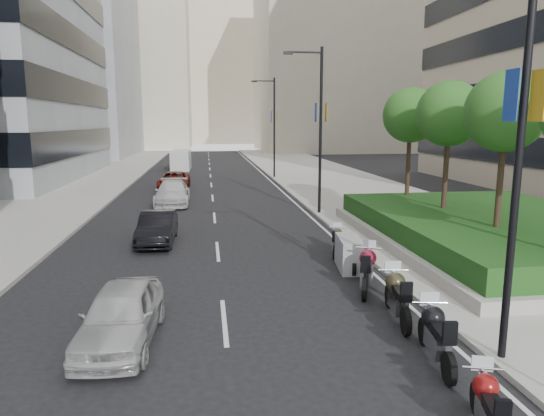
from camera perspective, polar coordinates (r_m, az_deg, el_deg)
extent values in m
plane|color=black|center=(9.58, 5.08, -22.06)|extent=(160.00, 160.00, 0.00)
cube|color=#9E9B93|center=(39.74, 8.21, 2.70)|extent=(10.00, 100.00, 0.15)
cube|color=#9E9B93|center=(39.55, -22.52, 2.00)|extent=(8.00, 100.00, 0.15)
cube|color=silver|center=(38.64, 0.62, 2.50)|extent=(0.12, 100.00, 0.01)
cube|color=silver|center=(38.24, -7.12, 2.34)|extent=(0.12, 100.00, 0.01)
cube|color=gray|center=(81.59, -24.43, 16.16)|extent=(22.00, 26.00, 30.00)
cube|color=#B7AD93|center=(91.99, 7.77, 18.03)|extent=(28.00, 24.00, 36.00)
cube|color=#B7AD93|center=(109.75, -16.79, 15.87)|extent=(26.00, 24.00, 34.00)
cube|color=#B7AD93|center=(128.71, -6.21, 16.20)|extent=(30.00, 24.00, 38.00)
cube|color=#A39F98|center=(21.99, 25.21, -3.36)|extent=(10.00, 14.00, 0.40)
cube|color=#113C15|center=(21.87, 25.33, -1.83)|extent=(9.40, 13.40, 0.80)
cylinder|color=#332319|center=(19.15, 25.14, 1.49)|extent=(0.22, 0.22, 4.00)
sphere|color=#184C19|center=(18.98, 25.80, 10.17)|extent=(2.80, 2.80, 2.80)
cylinder|color=#332319|center=(22.58, 19.69, 3.02)|extent=(0.22, 0.22, 4.00)
sphere|color=#184C19|center=(22.44, 20.13, 10.38)|extent=(2.80, 2.80, 2.80)
cylinder|color=#332319|center=(26.17, 15.69, 4.12)|extent=(0.22, 0.22, 4.00)
sphere|color=#184C19|center=(26.05, 15.99, 10.47)|extent=(2.80, 2.80, 2.80)
cylinder|color=black|center=(10.84, 27.10, 5.86)|extent=(0.16, 0.16, 9.00)
cube|color=gold|center=(11.00, 28.78, 11.52)|extent=(0.02, 0.45, 1.00)
cube|color=#1B3D98|center=(10.68, 26.31, 11.80)|extent=(0.02, 0.45, 1.00)
cylinder|color=black|center=(26.63, 5.73, 8.74)|extent=(0.16, 0.16, 9.00)
cylinder|color=black|center=(26.68, 3.92, 17.82)|extent=(1.80, 0.10, 0.10)
cube|color=black|center=(26.51, 1.91, 17.77)|extent=(0.50, 0.22, 0.14)
cube|color=gold|center=(26.69, 6.37, 11.10)|extent=(0.02, 0.45, 1.00)
cube|color=#1B3D98|center=(26.56, 5.17, 11.12)|extent=(0.02, 0.45, 1.00)
cylinder|color=black|center=(44.33, 0.27, 9.29)|extent=(0.16, 0.16, 9.00)
cylinder|color=black|center=(44.36, -0.91, 14.72)|extent=(1.80, 0.10, 0.10)
cube|color=black|center=(44.26, -2.11, 14.66)|extent=(0.50, 0.22, 0.14)
cube|color=gold|center=(44.37, 0.64, 10.71)|extent=(0.02, 0.45, 1.00)
cube|color=#1B3D98|center=(44.30, -0.09, 10.72)|extent=(0.02, 0.45, 1.00)
cylinder|color=black|center=(9.88, 22.92, -19.91)|extent=(0.27, 0.56, 0.56)
cube|color=silver|center=(9.17, 24.17, -21.41)|extent=(0.48, 0.81, 0.38)
sphere|color=maroon|center=(9.25, 23.84, -18.66)|extent=(0.43, 0.43, 0.43)
cube|color=black|center=(8.80, 24.78, -20.69)|extent=(0.44, 0.72, 0.14)
cylinder|color=silver|center=(9.37, 23.55, -16.89)|extent=(0.65, 0.24, 0.04)
cylinder|color=black|center=(10.58, 20.11, -17.32)|extent=(0.23, 0.67, 0.66)
cylinder|color=black|center=(12.03, 17.50, -13.73)|extent=(0.23, 0.67, 0.66)
cube|color=silver|center=(11.18, 18.84, -14.69)|extent=(0.46, 0.94, 0.44)
sphere|color=black|center=(11.33, 18.43, -12.13)|extent=(0.51, 0.51, 0.51)
cube|color=black|center=(10.77, 19.46, -13.74)|extent=(0.42, 0.83, 0.17)
cylinder|color=silver|center=(11.50, 18.08, -10.53)|extent=(0.78, 0.18, 0.05)
cylinder|color=black|center=(12.44, 15.48, -12.77)|extent=(0.23, 0.69, 0.68)
cylinder|color=black|center=(14.01, 13.67, -10.05)|extent=(0.23, 0.69, 0.68)
cube|color=silver|center=(13.11, 14.61, -10.66)|extent=(0.46, 0.96, 0.46)
sphere|color=#322E1C|center=(13.30, 14.32, -8.45)|extent=(0.52, 0.52, 0.52)
cube|color=black|center=(12.69, 15.03, -9.70)|extent=(0.42, 0.85, 0.17)
cylinder|color=silver|center=(13.50, 14.07, -7.09)|extent=(0.81, 0.17, 0.05)
cylinder|color=black|center=(14.42, 10.84, -9.35)|extent=(0.38, 0.68, 0.68)
cylinder|color=black|center=(16.09, 11.27, -7.30)|extent=(0.38, 0.68, 0.68)
cube|color=silver|center=(15.14, 11.08, -7.66)|extent=(0.66, 0.99, 0.46)
sphere|color=maroon|center=(15.37, 11.22, -5.77)|extent=(0.53, 0.53, 0.53)
cube|color=black|center=(14.72, 11.04, -6.74)|extent=(0.60, 0.88, 0.18)
cylinder|color=silver|center=(15.59, 11.32, -4.62)|extent=(0.77, 0.36, 0.06)
cylinder|color=black|center=(16.57, 9.49, -6.96)|extent=(0.17, 0.56, 0.55)
cylinder|color=black|center=(17.92, 8.67, -5.64)|extent=(0.17, 0.56, 0.55)
cube|color=gray|center=(17.16, 9.09, -5.30)|extent=(0.97, 1.95, 1.12)
cylinder|color=black|center=(18.38, 7.41, -5.19)|extent=(0.29, 0.56, 0.56)
cylinder|color=black|center=(19.78, 7.71, -4.11)|extent=(0.29, 0.56, 0.56)
cube|color=silver|center=(19.00, 7.57, -4.21)|extent=(0.51, 0.81, 0.38)
sphere|color=#33311C|center=(19.20, 7.66, -3.01)|extent=(0.43, 0.43, 0.43)
cube|color=black|center=(18.66, 7.53, -3.56)|extent=(0.46, 0.72, 0.14)
cylinder|color=silver|center=(19.40, 7.72, -2.28)|extent=(0.65, 0.26, 0.05)
imported|color=#AEAFB0|center=(12.03, -17.32, -11.89)|extent=(1.85, 4.10, 1.37)
imported|color=black|center=(21.14, -13.33, -2.29)|extent=(1.51, 4.07, 1.33)
imported|color=silver|center=(30.97, -11.63, 1.77)|extent=(2.09, 5.08, 1.47)
imported|color=maroon|center=(38.02, -11.45, 3.18)|extent=(2.39, 4.89, 1.34)
cube|color=silver|center=(53.65, -10.66, 5.58)|extent=(2.06, 5.10, 2.12)
cube|color=silver|center=(51.78, -10.74, 4.86)|extent=(1.95, 1.26, 1.11)
cylinder|color=black|center=(51.94, -11.62, 4.62)|extent=(0.25, 0.71, 0.71)
cylinder|color=black|center=(51.86, -9.84, 4.67)|extent=(0.25, 0.71, 0.71)
cylinder|color=black|center=(55.36, -11.39, 4.95)|extent=(0.25, 0.71, 0.71)
cylinder|color=black|center=(55.28, -9.71, 5.00)|extent=(0.25, 0.71, 0.71)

